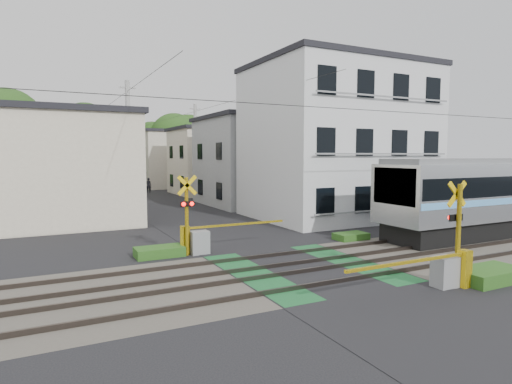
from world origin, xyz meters
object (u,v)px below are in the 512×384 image
crossing_signal_far (197,236)px  pedestrian (149,185)px  apartment_block (337,142)px  crossing_signal_near (449,263)px

crossing_signal_far → pedestrian: crossing_signal_far is taller
apartment_block → pedestrian: apartment_block is taller
crossing_signal_near → crossing_signal_far: bearing=125.3°
crossing_signal_near → crossing_signal_far: (-5.17, 7.31, 0.00)m
crossing_signal_near → apartment_block: size_ratio=0.46×
crossing_signal_near → pedestrian: size_ratio=3.08×
crossing_signal_far → apartment_block: 13.14m
crossing_signal_near → apartment_block: apartment_block is taller
crossing_signal_near → crossing_signal_far: size_ratio=1.00×
crossing_signal_near → pedestrian: (-0.89, 34.82, 0.06)m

